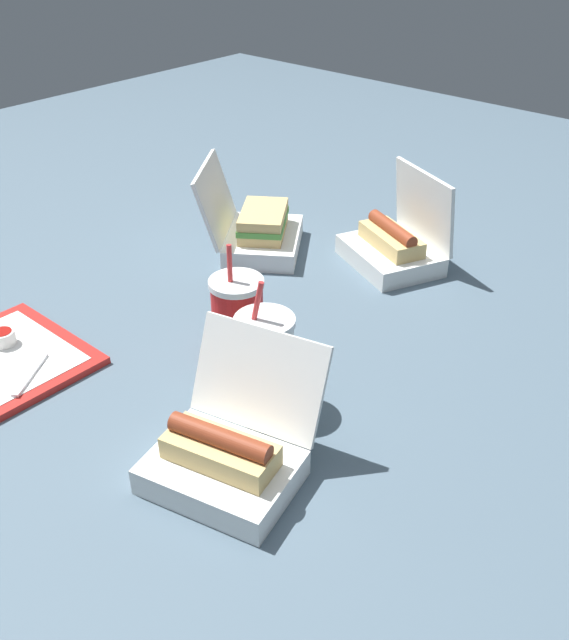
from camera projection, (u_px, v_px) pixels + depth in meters
name	position (u px, v px, depth m)	size (l,w,h in m)	color
ground_plane	(254.00, 340.00, 1.22)	(3.20, 3.20, 0.00)	#4C6070
ketchup_cup	(3.00, 337.00, 1.18)	(0.04, 0.04, 0.02)	white
plastic_fork	(30.00, 374.00, 1.11)	(0.11, 0.01, 0.01)	white
clamshell_hotdog_corner	(226.00, 454.00, 0.92)	(0.24, 0.23, 0.17)	white
clamshell_sandwich_right	(258.00, 231.00, 1.49)	(0.28, 0.28, 0.18)	white
clamshell_hotdog_front	(394.00, 245.00, 1.44)	(0.22, 0.24, 0.19)	white
soda_cup_corner	(238.00, 320.00, 1.14)	(0.09, 0.09, 0.20)	red
soda_cup_back	(265.00, 359.00, 1.04)	(0.09, 0.09, 0.21)	white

